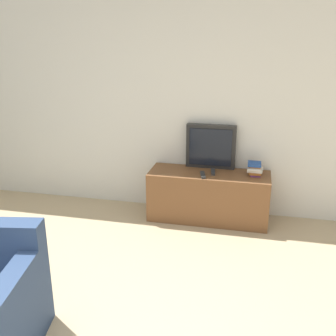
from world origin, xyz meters
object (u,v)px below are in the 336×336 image
Objects in this scene: remote_on_stand at (213,172)px; remote_secondary at (203,175)px; book_stack at (255,169)px; television at (211,146)px; tv_stand at (208,196)px.

remote_secondary is at bearing -127.39° from remote_on_stand.
remote_secondary is at bearing -163.07° from book_stack.
television is 2.82× the size of remote_on_stand.
book_stack is at bearing 5.16° from remote_on_stand.
book_stack is (0.49, 0.05, 0.34)m from tv_stand.
tv_stand is 6.55× the size of remote_secondary.
tv_stand is 6.46× the size of book_stack.
remote_secondary is (-0.04, -0.30, -0.24)m from television.
television reaches higher than tv_stand.
television is (-0.01, 0.19, 0.53)m from tv_stand.
tv_stand is 0.32m from remote_secondary.
book_stack is 1.01× the size of remote_secondary.
tv_stand is at bearing -85.60° from television.
television reaches higher than remote_secondary.
television is at bearing 106.87° from remote_on_stand.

